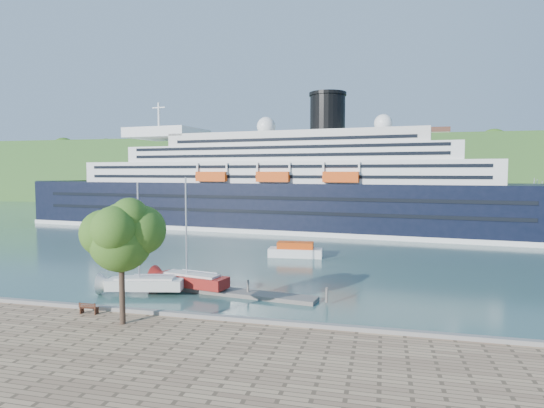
{
  "coord_description": "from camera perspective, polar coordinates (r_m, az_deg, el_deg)",
  "views": [
    {
      "loc": [
        18.39,
        -30.42,
        11.59
      ],
      "look_at": [
        3.49,
        30.0,
        7.24
      ],
      "focal_mm": 30.0,
      "sensor_mm": 36.0,
      "label": 1
    }
  ],
  "objects": [
    {
      "name": "far_hillside",
      "position": [
        176.38,
        7.9,
        4.09
      ],
      "size": [
        400.0,
        50.0,
        24.0
      ],
      "primitive_type": "cube",
      "color": "#306026",
      "rests_on": "ground"
    },
    {
      "name": "sailboat_red",
      "position": [
        44.7,
        -10.11,
        -4.15
      ],
      "size": [
        8.51,
        3.91,
        10.61
      ],
      "primitive_type": null,
      "rotation": [
        0.0,
        0.0,
        -0.2
      ],
      "color": "maroon",
      "rests_on": "ground"
    },
    {
      "name": "sailboat_white_near",
      "position": [
        44.43,
        -15.71,
        -4.58
      ],
      "size": [
        8.15,
        3.84,
        10.16
      ],
      "primitive_type": null,
      "rotation": [
        0.0,
        0.0,
        0.22
      ],
      "color": "silver",
      "rests_on": "ground"
    },
    {
      "name": "quay_coping",
      "position": [
        36.89,
        -17.16,
        -12.63
      ],
      "size": [
        220.0,
        0.5,
        0.3
      ],
      "primitive_type": "cube",
      "color": "slate",
      "rests_on": "promenade"
    },
    {
      "name": "cruise_ship",
      "position": [
        93.13,
        -0.73,
        5.19
      ],
      "size": [
        121.58,
        29.41,
        27.04
      ],
      "primitive_type": null,
      "rotation": [
        0.0,
        0.0,
        -0.1
      ],
      "color": "black",
      "rests_on": "ground"
    },
    {
      "name": "park_bench",
      "position": [
        37.53,
        -21.97,
        -11.95
      ],
      "size": [
        1.49,
        0.67,
        0.94
      ],
      "primitive_type": null,
      "rotation": [
        0.0,
        0.0,
        0.05
      ],
      "color": "#4A2415",
      "rests_on": "promenade"
    },
    {
      "name": "ground",
      "position": [
        37.39,
        -16.96,
        -14.24
      ],
      "size": [
        400.0,
        400.0,
        0.0
      ],
      "primitive_type": "plane",
      "color": "#2E534F",
      "rests_on": "ground"
    },
    {
      "name": "tender_launch",
      "position": [
        62.65,
        2.95,
        -5.72
      ],
      "size": [
        7.6,
        3.14,
        2.05
      ],
      "primitive_type": null,
      "rotation": [
        0.0,
        0.0,
        0.08
      ],
      "color": "#D8430C",
      "rests_on": "ground"
    },
    {
      "name": "promenade_tree",
      "position": [
        33.37,
        -18.39,
        -6.24
      ],
      "size": [
        5.77,
        5.77,
        9.56
      ],
      "primitive_type": null,
      "color": "#2C5817",
      "rests_on": "promenade"
    },
    {
      "name": "floating_pontoon",
      "position": [
        44.28,
        -5.31,
        -10.94
      ],
      "size": [
        17.2,
        4.3,
        0.38
      ],
      "primitive_type": null,
      "rotation": [
        0.0,
        0.0,
        -0.13
      ],
      "color": "gray",
      "rests_on": "ground"
    }
  ]
}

